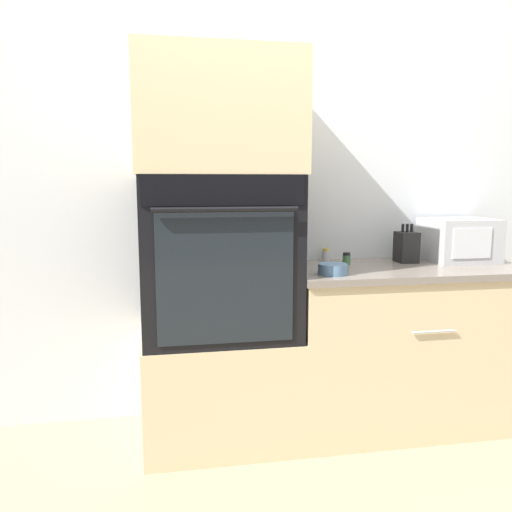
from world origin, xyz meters
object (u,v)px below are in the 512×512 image
bowl (333,269)px  knife_block (406,247)px  condiment_jar_near (346,259)px  condiment_jar_far (296,258)px  condiment_jar_mid (326,254)px  microwave (458,240)px  wall_oven (219,255)px

bowl → knife_block: bearing=28.9°
condiment_jar_near → condiment_jar_far: size_ratio=1.02×
knife_block → condiment_jar_far: knife_block is taller
knife_block → condiment_jar_far: bearing=175.2°
knife_block → condiment_jar_mid: (-0.42, 0.14, -0.05)m
condiment_jar_far → microwave: bearing=-3.3°
bowl → condiment_jar_far: condiment_jar_far is taller
condiment_jar_near → condiment_jar_far: (-0.26, 0.07, -0.00)m
knife_block → bowl: bearing=-151.1°
microwave → condiment_jar_mid: (-0.74, 0.14, -0.09)m
microwave → condiment_jar_near: microwave is taller
knife_block → condiment_jar_mid: bearing=161.8°
condiment_jar_near → condiment_jar_far: 0.27m
wall_oven → knife_block: size_ratio=3.68×
knife_block → condiment_jar_near: bearing=-176.7°
microwave → bowl: microwave is taller
bowl → condiment_jar_far: (-0.09, 0.34, 0.01)m
wall_oven → bowl: (0.54, -0.17, -0.06)m
wall_oven → knife_block: bearing=6.7°
microwave → condiment_jar_near: (-0.67, -0.02, -0.09)m
condiment_jar_far → bowl: bearing=-74.9°
bowl → condiment_jar_near: condiment_jar_near is taller
condiment_jar_near → condiment_jar_mid: bearing=112.7°
wall_oven → condiment_jar_far: 0.48m
knife_block → condiment_jar_near: knife_block is taller
microwave → condiment_jar_far: bearing=176.7°
wall_oven → condiment_jar_mid: (0.64, 0.26, -0.05)m
microwave → knife_block: 0.32m
condiment_jar_near → bowl: bearing=-122.0°
microwave → condiment_jar_mid: bearing=169.2°
condiment_jar_near → condiment_jar_mid: 0.17m
wall_oven → bowl: size_ratio=5.47×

